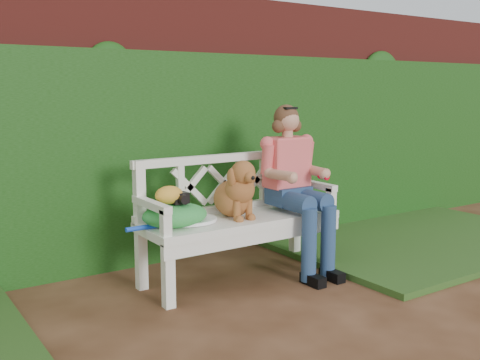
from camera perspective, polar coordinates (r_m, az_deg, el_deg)
ground at (r=3.35m, az=2.28°, el=-15.59°), size 60.00×60.00×0.00m
brick_wall at (r=4.72m, az=-11.48°, el=5.32°), size 10.00×0.30×2.20m
ivy_hedge at (r=4.54m, az=-10.30°, el=2.04°), size 10.00×0.18×1.70m
grass_right at (r=5.55m, az=17.01°, el=-5.61°), size 2.60×2.00×0.05m
garden_bench at (r=4.20m, az=-0.00°, el=-6.89°), size 1.65×0.81×0.48m
seated_woman at (r=4.36m, az=5.10°, el=-1.39°), size 0.67×0.79×1.21m
dog at (r=4.06m, az=-0.52°, el=-0.82°), size 0.41×0.47×0.43m
tennis_racket at (r=3.93m, az=-5.37°, el=-4.17°), size 0.76×0.50×0.03m
green_bag at (r=3.86m, az=-6.62°, el=-3.50°), size 0.56×0.50×0.16m
camera_item at (r=3.83m, az=-6.17°, el=-1.83°), size 0.11×0.09×0.08m
baseball_glove at (r=3.81m, az=-7.22°, el=-1.52°), size 0.22×0.17×0.12m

